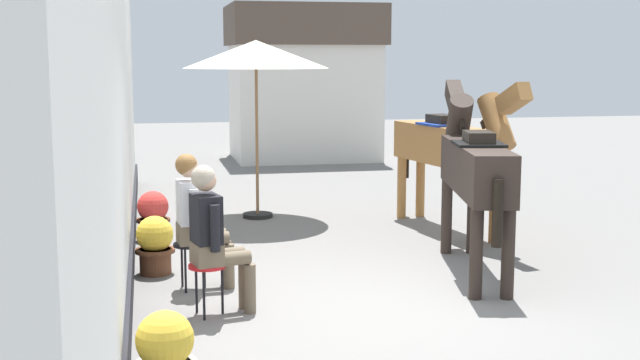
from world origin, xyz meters
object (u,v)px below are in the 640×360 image
at_px(flower_planter_inner_far, 155,244).
at_px(flower_planter_farthest, 153,215).
at_px(cafe_parasol, 256,55).
at_px(saddled_horse_far, 450,146).
at_px(seated_visitor_far, 196,214).
at_px(saddled_horse_near, 474,167).
at_px(seated_visitor_near, 213,232).
at_px(flower_planter_nearest, 165,355).

height_order(flower_planter_inner_far, flower_planter_farthest, same).
bearing_deg(cafe_parasol, flower_planter_farthest, -140.37).
height_order(saddled_horse_far, flower_planter_inner_far, saddled_horse_far).
relative_size(seated_visitor_far, saddled_horse_near, 0.47).
relative_size(flower_planter_farthest, cafe_parasol, 0.25).
bearing_deg(seated_visitor_far, saddled_horse_far, 31.92).
xyz_separation_m(seated_visitor_near, flower_planter_farthest, (-0.51, 3.35, -0.44)).
distance_m(seated_visitor_far, flower_planter_farthest, 2.51).
bearing_deg(saddled_horse_near, flower_planter_farthest, 145.83).
relative_size(saddled_horse_near, flower_planter_nearest, 4.63).
bearing_deg(flower_planter_farthest, flower_planter_inner_far, -90.03).
height_order(seated_visitor_far, flower_planter_inner_far, seated_visitor_far).
xyz_separation_m(saddled_horse_far, flower_planter_farthest, (-3.93, 0.25, -0.82)).
bearing_deg(saddled_horse_near, cafe_parasol, 117.95).
bearing_deg(saddled_horse_near, flower_planter_inner_far, 170.51).
bearing_deg(seated_visitor_near, flower_planter_farthest, 98.62).
relative_size(seated_visitor_near, saddled_horse_far, 0.47).
bearing_deg(saddled_horse_near, flower_planter_nearest, -139.27).
xyz_separation_m(saddled_horse_near, flower_planter_inner_far, (-3.42, 0.57, -0.82)).
bearing_deg(saddled_horse_far, flower_planter_inner_far, -159.07).
height_order(saddled_horse_far, cafe_parasol, cafe_parasol).
bearing_deg(flower_planter_inner_far, flower_planter_nearest, -89.66).
distance_m(flower_planter_nearest, flower_planter_inner_far, 3.50).
relative_size(seated_visitor_far, flower_planter_farthest, 2.17).
bearing_deg(flower_planter_nearest, flower_planter_farthest, 90.22).
xyz_separation_m(flower_planter_inner_far, flower_planter_farthest, (0.00, 1.75, 0.00)).
xyz_separation_m(seated_visitor_far, cafe_parasol, (1.11, 3.70, 1.59)).
distance_m(seated_visitor_far, flower_planter_nearest, 2.87).
bearing_deg(flower_planter_farthest, saddled_horse_far, -3.59).
bearing_deg(flower_planter_nearest, seated_visitor_near, 75.57).
height_order(seated_visitor_near, saddled_horse_far, saddled_horse_far).
xyz_separation_m(seated_visitor_far, saddled_horse_near, (3.01, 0.12, 0.38)).
relative_size(flower_planter_inner_far, cafe_parasol, 0.25).
xyz_separation_m(seated_visitor_far, saddled_horse_far, (3.52, 2.19, 0.38)).
bearing_deg(seated_visitor_near, flower_planter_nearest, -104.43).
relative_size(saddled_horse_near, saddled_horse_far, 1.00).
relative_size(flower_planter_inner_far, flower_planter_farthest, 1.00).
bearing_deg(saddled_horse_far, seated_visitor_near, -137.77).
height_order(flower_planter_nearest, cafe_parasol, cafe_parasol).
relative_size(seated_visitor_near, flower_planter_nearest, 2.17).
height_order(seated_visitor_near, flower_planter_nearest, seated_visitor_near).
bearing_deg(seated_visitor_far, seated_visitor_near, -83.64).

